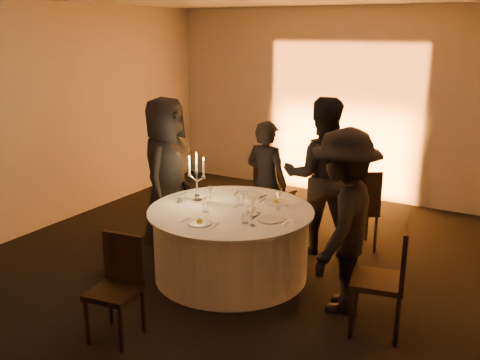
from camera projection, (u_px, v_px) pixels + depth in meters
The scene contains 32 objects.
floor at pixel (231, 274), 5.98m from camera, with size 7.00×7.00×0.00m, color black.
wall_back at pixel (344, 104), 8.49m from camera, with size 7.00×7.00×0.00m, color beige.
wall_left at pixel (35, 120), 7.02m from camera, with size 7.00×7.00×0.00m, color beige.
uplighter_fixture at pixel (333, 196), 8.63m from camera, with size 0.25×0.12×0.10m, color black.
banquet_table at pixel (231, 242), 5.88m from camera, with size 1.80×1.80×0.77m.
chair_left at pixel (175, 192), 7.04m from camera, with size 0.61×0.61×1.01m.
chair_back_left at pixel (272, 187), 7.32m from camera, with size 0.51×0.51×1.00m.
chair_back_right at pixel (359, 205), 6.51m from camera, with size 0.62×0.62×1.02m.
chair_right at pixel (389, 273), 4.68m from camera, with size 0.53×0.53×1.04m.
chair_front at pixel (118, 281), 4.69m from camera, with size 0.46×0.46×0.92m.
guest_left at pixel (166, 174), 6.53m from camera, with size 0.92×0.60×1.88m, color black.
guest_back_left at pixel (266, 182), 6.72m from camera, with size 0.57×0.38×1.57m, color black.
guest_back_right at pixel (321, 176), 6.41m from camera, with size 0.92×0.72×1.90m, color black.
guest_right at pixel (343, 222), 5.05m from camera, with size 1.16×0.66×1.79m, color black.
plate_left at pixel (195, 196), 6.21m from camera, with size 0.36×0.28×0.01m.
plate_back_left at pixel (250, 194), 6.26m from camera, with size 0.35×0.28×0.01m.
plate_back_right at pixel (276, 202), 5.97m from camera, with size 0.35×0.28×0.08m.
plate_right at pixel (270, 220), 5.44m from camera, with size 0.36×0.26×0.01m.
plate_front at pixel (200, 222), 5.35m from camera, with size 0.36×0.25×0.08m.
coffee_cup at pixel (181, 200), 6.01m from camera, with size 0.11×0.11×0.07m.
candelabra at pixel (197, 184), 5.98m from camera, with size 0.24×0.11×0.57m.
wine_glass_a at pixel (210, 191), 5.96m from camera, with size 0.07×0.07×0.19m.
wine_glass_b at pixel (259, 201), 5.61m from camera, with size 0.07×0.07×0.19m.
wine_glass_c at pixel (235, 195), 5.80m from camera, with size 0.07×0.07×0.19m.
wine_glass_d at pixel (279, 197), 5.73m from camera, with size 0.07×0.07×0.19m.
wine_glass_e at pixel (252, 212), 5.26m from camera, with size 0.07×0.07×0.19m.
wine_glass_f at pixel (252, 204), 5.51m from camera, with size 0.07×0.07×0.19m.
wine_glass_g at pixel (249, 200), 5.62m from camera, with size 0.07×0.07×0.19m.
tumbler_a at pixel (206, 208), 5.68m from camera, with size 0.07×0.07×0.09m, color silver.
tumbler_b at pixel (245, 219), 5.35m from camera, with size 0.07×0.07×0.09m, color silver.
tumbler_c at pixel (240, 201), 5.90m from camera, with size 0.07×0.07×0.09m, color silver.
tumbler_d at pixel (245, 195), 6.11m from camera, with size 0.07×0.07×0.09m, color silver.
Camera 1 is at (2.82, -4.68, 2.65)m, focal length 40.00 mm.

